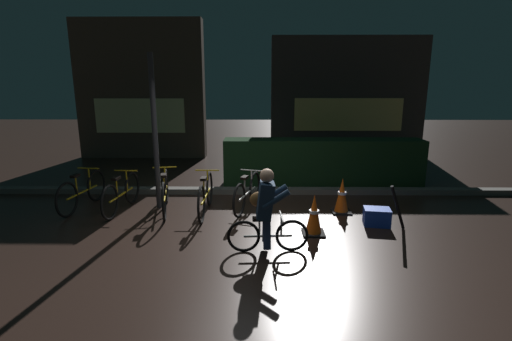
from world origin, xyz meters
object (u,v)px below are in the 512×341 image
at_px(parked_bike_left_mid, 122,194).
at_px(parked_bike_right_mid, 247,193).
at_px(blue_crate, 377,217).
at_px(traffic_cone_near, 314,215).
at_px(closed_umbrella, 398,208).
at_px(street_post, 155,133).
at_px(cyclist, 266,210).
at_px(traffic_cone_far, 342,196).
at_px(parked_bike_center_right, 206,195).
at_px(parked_bike_leftmost, 82,191).
at_px(parked_bike_center_left, 165,192).

xyz_separation_m(parked_bike_left_mid, parked_bike_right_mid, (2.42, 0.13, -0.01)).
bearing_deg(blue_crate, traffic_cone_near, -160.81).
xyz_separation_m(traffic_cone_near, blue_crate, (1.15, 0.40, -0.17)).
xyz_separation_m(parked_bike_left_mid, blue_crate, (4.69, -0.70, -0.19)).
distance_m(blue_crate, closed_umbrella, 0.43).
relative_size(street_post, cyclist, 2.37).
height_order(parked_bike_left_mid, traffic_cone_far, parked_bike_left_mid).
bearing_deg(traffic_cone_far, parked_bike_right_mid, 174.38).
height_order(parked_bike_center_right, blue_crate, parked_bike_center_right).
height_order(parked_bike_left_mid, closed_umbrella, closed_umbrella).
distance_m(parked_bike_leftmost, parked_bike_center_left, 1.66).
bearing_deg(cyclist, parked_bike_center_right, 121.53).
relative_size(parked_bike_center_right, closed_umbrella, 2.00).
relative_size(parked_bike_center_right, blue_crate, 3.87).
distance_m(parked_bike_leftmost, cyclist, 4.04).
relative_size(parked_bike_center_right, parked_bike_right_mid, 1.11).
relative_size(street_post, blue_crate, 6.72).
bearing_deg(parked_bike_center_left, parked_bike_left_mid, 79.84).
distance_m(cyclist, closed_umbrella, 2.34).
height_order(parked_bike_center_left, cyclist, cyclist).
bearing_deg(traffic_cone_near, parked_bike_left_mid, 162.75).
bearing_deg(parked_bike_center_right, parked_bike_leftmost, 84.21).
xyz_separation_m(parked_bike_right_mid, cyclist, (0.33, -1.88, 0.29)).
bearing_deg(street_post, cyclist, -42.89).
xyz_separation_m(parked_bike_center_left, traffic_cone_near, (2.70, -1.12, -0.04)).
relative_size(parked_bike_leftmost, parked_bike_left_mid, 1.02).
relative_size(parked_bike_center_left, cyclist, 1.39).
bearing_deg(closed_umbrella, parked_bike_leftmost, -35.78).
xyz_separation_m(street_post, cyclist, (2.09, -1.94, -0.85)).
xyz_separation_m(street_post, parked_bike_left_mid, (-0.66, -0.20, -1.14)).
bearing_deg(traffic_cone_near, traffic_cone_far, 57.29).
height_order(parked_bike_center_right, closed_umbrella, closed_umbrella).
xyz_separation_m(blue_crate, cyclist, (-1.94, -1.04, 0.48)).
bearing_deg(cyclist, parked_bike_left_mid, 144.69).
height_order(parked_bike_leftmost, traffic_cone_far, parked_bike_leftmost).
height_order(traffic_cone_near, traffic_cone_far, same).
distance_m(parked_bike_center_left, traffic_cone_far, 3.38).
height_order(parked_bike_left_mid, blue_crate, parked_bike_left_mid).
xyz_separation_m(parked_bike_center_right, closed_umbrella, (3.30, -0.83, 0.05)).
distance_m(parked_bike_left_mid, traffic_cone_near, 3.71).
bearing_deg(parked_bike_left_mid, traffic_cone_far, -86.04).
bearing_deg(street_post, parked_bike_center_right, -18.33).
xyz_separation_m(parked_bike_leftmost, blue_crate, (5.51, -0.84, -0.20)).
xyz_separation_m(parked_bike_left_mid, closed_umbrella, (4.94, -0.95, 0.06)).
height_order(traffic_cone_near, cyclist, cyclist).
bearing_deg(traffic_cone_far, parked_bike_center_right, -178.24).
xyz_separation_m(cyclist, closed_umbrella, (2.19, 0.79, -0.23)).
relative_size(traffic_cone_near, traffic_cone_far, 1.00).
bearing_deg(parked_bike_center_left, street_post, 33.50).
xyz_separation_m(parked_bike_center_left, cyclist, (1.91, -1.77, 0.26)).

